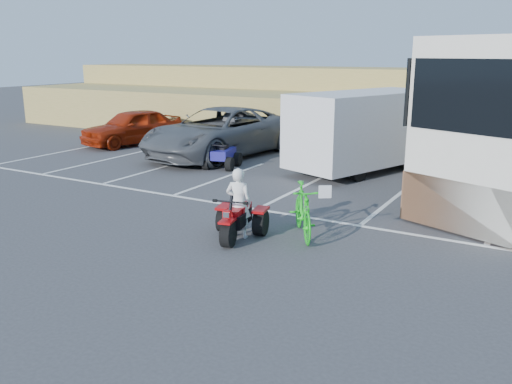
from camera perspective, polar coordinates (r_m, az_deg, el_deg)
The scene contains 11 objects.
ground at distance 11.76m, azimuth -5.73°, elevation -4.68°, with size 100.00×100.00×0.00m, color #3A3A3C.
parking_stripes at distance 14.74m, azimuth 6.27°, elevation -0.71°, with size 28.00×5.16×0.01m.
grass_embankment at distance 25.44m, azimuth 15.11°, elevation 8.53°, with size 40.00×8.50×3.10m.
red_trike_atv at distance 11.55m, azimuth -2.07°, elevation -4.96°, with size 1.10×1.47×0.95m, color #9F090C, non-canonical shape.
rider at distance 11.46m, azimuth -1.86°, elevation -1.16°, with size 0.55×0.36×1.51m, color white.
green_dirt_bike at distance 11.60m, azimuth 4.97°, elevation -1.96°, with size 0.54×1.91×1.15m, color #14BF19.
grey_pickup at distance 20.67m, azimuth -3.87°, elevation 6.30°, with size 3.03×6.57×1.83m, color #4B4E53.
red_car at distance 23.95m, azimuth -12.88°, elevation 6.71°, with size 1.78×4.43×1.51m, color maroon.
cargo_trailer at distance 18.37m, azimuth 11.41°, elevation 6.57°, with size 4.00×6.00×2.60m.
quad_atv_blue at distance 18.66m, azimuth -3.55°, elevation 2.56°, with size 1.01×1.36×0.89m, color navy, non-canonical shape.
quad_atv_green at distance 18.19m, azimuth 7.22°, elevation 2.16°, with size 1.03×1.38×0.90m, color #135613, non-canonical shape.
Camera 1 is at (6.53, -8.99, 3.84)m, focal length 38.00 mm.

